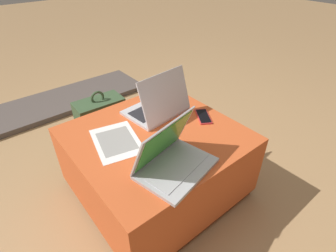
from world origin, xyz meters
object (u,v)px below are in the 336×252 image
at_px(laptop_near, 172,159).
at_px(paper_sheet, 117,141).
at_px(backpack, 102,126).
at_px(laptop_far, 158,106).
at_px(cell_phone, 203,116).

height_order(laptop_near, paper_sheet, laptop_near).
bearing_deg(backpack, laptop_far, 117.20).
xyz_separation_m(backpack, paper_sheet, (-0.13, -0.48, 0.22)).
relative_size(cell_phone, paper_sheet, 0.49).
bearing_deg(laptop_near, paper_sheet, 94.42).
bearing_deg(backpack, laptop_near, 89.65).
relative_size(laptop_far, paper_sheet, 1.04).
relative_size(laptop_far, cell_phone, 2.11).
xyz_separation_m(cell_phone, paper_sheet, (-0.49, 0.12, -0.00)).
bearing_deg(laptop_far, paper_sheet, 7.02).
xyz_separation_m(cell_phone, backpack, (-0.36, 0.59, -0.23)).
bearing_deg(backpack, paper_sheet, 76.89).
height_order(cell_phone, backpack, backpack).
bearing_deg(laptop_far, backpack, -70.90).
height_order(laptop_near, backpack, laptop_near).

